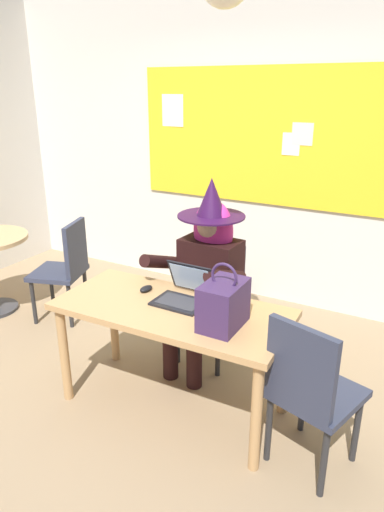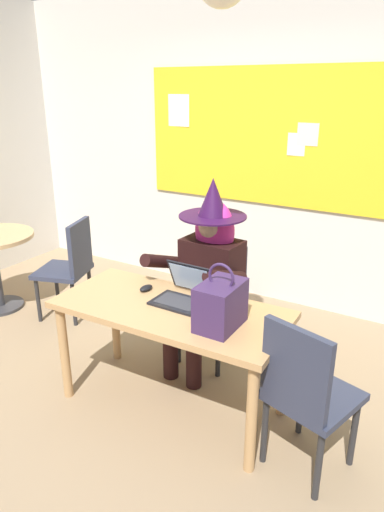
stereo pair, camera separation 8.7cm
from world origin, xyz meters
The scene contains 10 objects.
ground_plane centered at (0.00, 0.00, 0.00)m, with size 24.00×24.00×0.00m, color #937A5B.
wall_back_bulletin centered at (0.00, 1.92, 1.44)m, with size 5.69×2.09×2.85m.
desk_main centered at (0.19, 0.02, 0.62)m, with size 1.46×0.70×0.72m.
chair_at_desk centered at (0.14, 0.71, 0.49)m, with size 0.43×0.43×0.89m.
person_costumed centered at (0.13, 0.59, 0.77)m, with size 0.62×0.72×1.40m.
laptop centered at (0.21, 0.14, 0.77)m, with size 0.32×0.32×0.22m.
computer_mouse centered at (-0.08, 0.14, 0.73)m, with size 0.06×0.10×0.03m, color black.
handbag centered at (0.56, -0.04, 0.85)m, with size 0.20×0.30×0.38m.
chair_spare_by_window centered at (-1.27, 0.61, 0.50)m, with size 0.53×0.53×0.90m.
chair_extra_corner centered at (1.08, -0.09, 0.52)m, with size 0.52×0.52×0.92m.
Camera 2 is at (1.59, -2.05, 1.97)m, focal length 32.07 mm.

